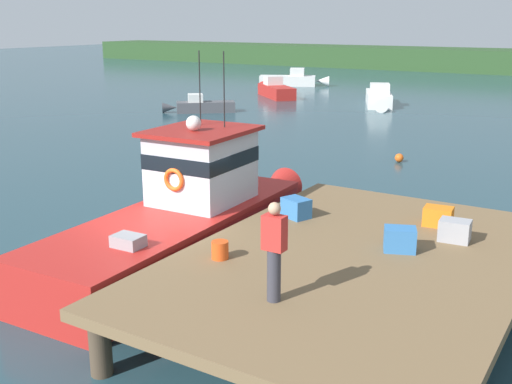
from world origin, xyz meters
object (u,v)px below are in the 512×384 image
(crate_single_by_cleat, at_px, (438,216))
(deckhand_by_the_boat, at_px, (274,250))
(bait_bucket, at_px, (220,250))
(crate_stack_mid_dock, at_px, (400,239))
(moored_boat_far_right, at_px, (379,98))
(crate_stack_near_edge, at_px, (455,231))
(main_fishing_boat, at_px, (188,216))
(moored_boat_mid_harbor, at_px, (292,80))
(mooring_buoy_channel_marker, at_px, (399,158))
(moored_boat_far_left, at_px, (275,90))
(crate_single_far, at_px, (296,208))
(moored_boat_outer_mooring, at_px, (201,106))

(crate_single_by_cleat, bearing_deg, deckhand_by_the_boat, -102.82)
(bait_bucket, distance_m, deckhand_by_the_boat, 2.15)
(crate_stack_mid_dock, distance_m, moored_boat_far_right, 30.28)
(crate_stack_near_edge, bearing_deg, main_fishing_boat, -170.41)
(crate_single_by_cleat, height_order, bait_bucket, crate_single_by_cleat)
(deckhand_by_the_boat, xyz_separation_m, moored_boat_mid_harbor, (-21.23, 39.83, -1.54))
(moored_boat_far_right, relative_size, mooring_buoy_channel_marker, 17.26)
(crate_stack_near_edge, distance_m, crate_stack_mid_dock, 1.35)
(main_fishing_boat, distance_m, crate_stack_mid_dock, 5.25)
(mooring_buoy_channel_marker, bearing_deg, moored_boat_far_left, 132.90)
(main_fishing_boat, bearing_deg, moored_boat_mid_harbor, 114.90)
(moored_boat_far_right, bearing_deg, mooring_buoy_channel_marker, -66.36)
(crate_stack_near_edge, distance_m, mooring_buoy_channel_marker, 12.68)
(bait_bucket, distance_m, moored_boat_far_left, 35.53)
(deckhand_by_the_boat, bearing_deg, crate_stack_near_edge, 68.29)
(moored_boat_far_left, bearing_deg, crate_stack_mid_dock, -56.04)
(crate_stack_near_edge, bearing_deg, crate_single_far, -174.88)
(crate_stack_near_edge, relative_size, mooring_buoy_channel_marker, 1.73)
(crate_stack_near_edge, xyz_separation_m, crate_stack_mid_dock, (-0.76, -1.12, 0.01))
(crate_single_far, xyz_separation_m, moored_boat_mid_harbor, (-19.50, 35.84, -0.90))
(moored_boat_far_right, bearing_deg, moored_boat_outer_mooring, -134.61)
(crate_stack_near_edge, distance_m, moored_boat_far_left, 34.61)
(moored_boat_mid_harbor, bearing_deg, bait_bucket, -63.35)
(crate_single_by_cleat, relative_size, deckhand_by_the_boat, 0.37)
(crate_stack_mid_dock, height_order, mooring_buoy_channel_marker, crate_stack_mid_dock)
(mooring_buoy_channel_marker, bearing_deg, crate_stack_near_edge, -66.24)
(crate_stack_mid_dock, bearing_deg, moored_boat_mid_harbor, 121.20)
(crate_stack_near_edge, bearing_deg, crate_single_by_cleat, 125.41)
(moored_boat_outer_mooring, bearing_deg, main_fishing_boat, -54.05)
(crate_single_far, relative_size, bait_bucket, 1.76)
(crate_single_by_cleat, height_order, moored_boat_outer_mooring, crate_single_by_cleat)
(crate_single_far, distance_m, bait_bucket, 2.97)
(bait_bucket, height_order, moored_boat_far_right, bait_bucket)
(main_fishing_boat, bearing_deg, moored_boat_far_right, 101.84)
(deckhand_by_the_boat, distance_m, moored_boat_far_left, 37.31)
(crate_single_far, height_order, moored_boat_far_left, crate_single_far)
(main_fishing_boat, bearing_deg, mooring_buoy_channel_marker, 85.89)
(main_fishing_boat, relative_size, mooring_buoy_channel_marker, 28.42)
(main_fishing_boat, bearing_deg, moored_boat_far_left, 116.35)
(crate_single_by_cleat, distance_m, moored_boat_far_left, 33.65)
(crate_single_far, relative_size, mooring_buoy_channel_marker, 1.73)
(bait_bucket, bearing_deg, moored_boat_far_right, 105.48)
(main_fishing_boat, xyz_separation_m, bait_bucket, (2.52, -2.26, 0.36))
(moored_boat_mid_harbor, bearing_deg, crate_stack_near_edge, -57.14)
(mooring_buoy_channel_marker, bearing_deg, moored_boat_outer_mooring, 155.03)
(crate_single_far, height_order, bait_bucket, crate_single_far)
(crate_stack_mid_dock, bearing_deg, moored_boat_outer_mooring, 134.62)
(crate_stack_near_edge, height_order, moored_boat_outer_mooring, crate_stack_near_edge)
(crate_single_far, bearing_deg, bait_bucket, -90.43)
(crate_single_by_cleat, distance_m, bait_bucket, 5.00)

